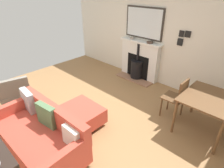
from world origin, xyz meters
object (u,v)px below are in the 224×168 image
Objects in this scene: mantel_bowl_far at (150,42)px; sofa at (41,133)px; fireplace at (139,62)px; mantel_bowl_near at (132,38)px; dining_table at (208,102)px; armchair_accent at (14,91)px; dining_chair_near_fireplace at (178,96)px; ottoman at (83,114)px.

mantel_bowl_far is 3.49m from sofa.
fireplace is 7.68× the size of mantel_bowl_far.
mantel_bowl_near is at bearing -91.54° from fireplace.
dining_table is at bearing 68.16° from mantel_bowl_near.
sofa is at bearing 3.60° from mantel_bowl_far.
mantel_bowl_near is 0.12× the size of dining_table.
mantel_bowl_near reaches higher than sofa.
fireplace is 3.35m from armchair_accent.
fireplace reaches higher than armchair_accent.
mantel_bowl_near is 0.07× the size of sofa.
armchair_accent is at bearing -16.71° from fireplace.
sofa is 2.65m from dining_chair_near_fireplace.
fireplace is 1.30× the size of dining_table.
dining_chair_near_fireplace is (1.04, 1.42, -0.61)m from mantel_bowl_far.
ottoman is at bearing 4.12° from mantel_bowl_far.
mantel_bowl_near reaches higher than armchair_accent.
fireplace is 1.63× the size of ottoman.
mantel_bowl_far is (0.00, 0.61, -0.00)m from mantel_bowl_near.
dining_chair_near_fireplace is at bearing -90.07° from dining_table.
mantel_bowl_near is 0.72× the size of mantel_bowl_far.
fireplace is 1.43× the size of dining_chair_near_fireplace.
sofa is 2.96m from dining_table.
fireplace reaches higher than dining_chair_near_fireplace.
mantel_bowl_near is 3.35m from armchair_accent.
armchair_accent reaches higher than dining_table.
mantel_bowl_near is 3.58m from sofa.
armchair_accent is at bearing -56.15° from dining_table.
mantel_bowl_far is at bearing 91.56° from fireplace.
ottoman is 2.35m from dining_table.
armchair_accent reaches higher than sofa.
dining_table is (-2.35, 1.77, 0.30)m from sofa.
mantel_bowl_near is 2.83m from dining_table.
dining_table is (-1.46, 1.80, 0.41)m from ottoman.
dining_chair_near_fireplace is at bearing 62.88° from mantel_bowl_near.
mantel_bowl_near is at bearing -117.12° from dining_chair_near_fireplace.
sofa is at bearing 13.58° from mantel_bowl_near.
fireplace is 10.69× the size of mantel_bowl_near.
sofa is 1.49m from armchair_accent.
dining_chair_near_fireplace is at bearing 59.10° from fireplace.
ottoman is at bearing 10.94° from fireplace.
ottoman is at bearing 116.56° from armchair_accent.
dining_table is (-2.18, 3.25, 0.18)m from armchair_accent.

